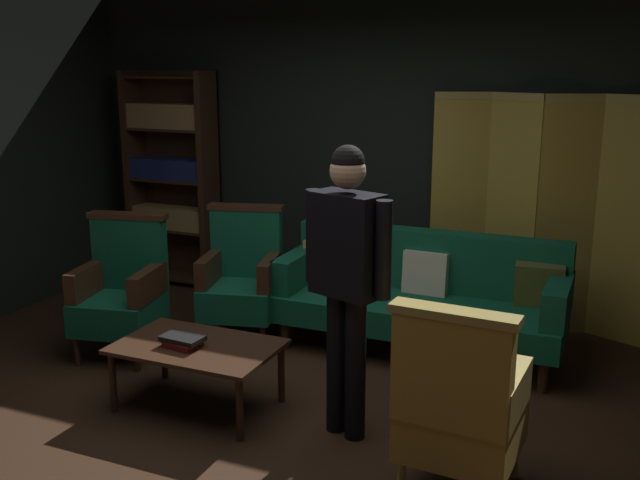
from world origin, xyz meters
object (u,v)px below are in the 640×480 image
at_px(book_red_leather, 183,343).
at_px(coffee_table, 197,351).
at_px(folding_screen, 538,211).
at_px(book_black_cloth, 183,338).
at_px(bookshelf, 172,174).
at_px(armchair_gilt_accent, 459,406).
at_px(armchair_wing_right, 242,278).
at_px(armchair_wing_left, 122,290).
at_px(velvet_couch, 422,292).
at_px(standing_figure, 347,266).

bearing_deg(book_red_leather, coffee_table, 42.21).
relative_size(folding_screen, book_black_cloth, 7.31).
bearing_deg(bookshelf, armchair_gilt_accent, -36.79).
bearing_deg(armchair_wing_right, folding_screen, 27.92).
relative_size(bookshelf, armchair_wing_left, 1.97).
bearing_deg(book_black_cloth, coffee_table, 42.21).
height_order(velvet_couch, armchair_wing_right, armchair_wing_right).
xyz_separation_m(standing_figure, book_black_cloth, (-1.04, -0.11, -0.55)).
height_order(folding_screen, book_red_leather, folding_screen).
bearing_deg(book_black_cloth, book_red_leather, 0.00).
bearing_deg(armchair_wing_right, armchair_wing_left, -136.21).
xyz_separation_m(armchair_wing_right, book_red_leather, (0.27, -1.23, -0.05)).
distance_m(coffee_table, book_black_cloth, 0.13).
xyz_separation_m(bookshelf, armchair_gilt_accent, (3.39, -2.53, -0.59)).
distance_m(velvet_couch, standing_figure, 1.54).
distance_m(armchair_wing_left, book_black_cloth, 1.10).
distance_m(velvet_couch, book_red_leather, 1.89).
bearing_deg(armchair_wing_right, book_red_leather, -77.71).
relative_size(velvet_couch, book_red_leather, 10.45).
distance_m(velvet_couch, book_black_cloth, 1.89).
relative_size(armchair_gilt_accent, armchair_wing_left, 1.00).
xyz_separation_m(folding_screen, armchair_gilt_accent, (-0.02, -2.57, -0.50)).
bearing_deg(bookshelf, coffee_table, -53.05).
xyz_separation_m(velvet_couch, armchair_wing_left, (-2.02, -0.95, 0.04)).
height_order(armchair_gilt_accent, armchair_wing_right, same).
bearing_deg(bookshelf, velvet_couch, -15.32).
distance_m(coffee_table, armchair_wing_left, 1.13).
height_order(velvet_couch, book_black_cloth, velvet_couch).
distance_m(folding_screen, standing_figure, 2.34).
distance_m(folding_screen, bookshelf, 3.41).
height_order(bookshelf, standing_figure, bookshelf).
xyz_separation_m(velvet_couch, standing_figure, (-0.05, -1.43, 0.57)).
bearing_deg(bookshelf, book_black_cloth, -54.83).
bearing_deg(armchair_wing_left, coffee_table, -28.38).
distance_m(armchair_gilt_accent, book_black_cloth, 1.80).
distance_m(armchair_wing_left, armchair_wing_right, 0.91).
relative_size(bookshelf, coffee_table, 2.05).
distance_m(bookshelf, armchair_wing_left, 1.91).
distance_m(coffee_table, book_red_leather, 0.11).
bearing_deg(bookshelf, book_red_leather, -54.83).
height_order(coffee_table, book_black_cloth, book_black_cloth).
relative_size(armchair_gilt_accent, armchair_wing_right, 1.00).
bearing_deg(armchair_wing_left, armchair_gilt_accent, -17.33).
bearing_deg(coffee_table, folding_screen, 52.47).
height_order(bookshelf, armchair_gilt_accent, bookshelf).
bearing_deg(folding_screen, book_black_cloth, -127.83).
xyz_separation_m(velvet_couch, book_black_cloth, (-1.09, -1.54, 0.02)).
relative_size(bookshelf, standing_figure, 1.20).
height_order(velvet_couch, armchair_gilt_accent, armchair_gilt_accent).
distance_m(folding_screen, velvet_couch, 1.18).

